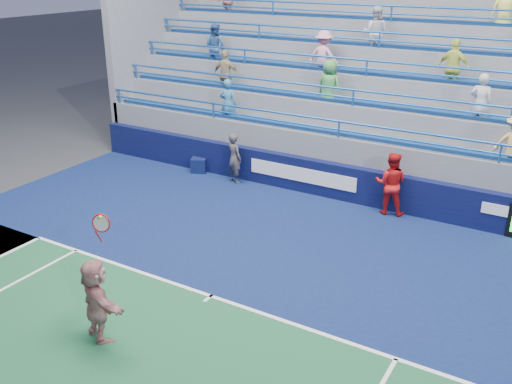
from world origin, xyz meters
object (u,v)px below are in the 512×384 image
Objects in this scene: judge_chair at (199,164)px; tennis_player at (97,300)px; line_judge at (234,158)px; ball_girl at (391,184)px.

judge_chair is 0.33× the size of tennis_player.
line_judge is at bearing -7.40° from judge_chair.
line_judge is (-2.30, 8.33, -0.02)m from tennis_player.
judge_chair is 0.49× the size of ball_girl.
judge_chair is at bearing 114.31° from tennis_player.
judge_chair is 1.66m from line_judge.
ball_girl reaches higher than judge_chair.
judge_chair is at bearing 12.65° from line_judge.
tennis_player is at bearing 125.46° from line_judge.
judge_chair is 6.74m from ball_girl.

